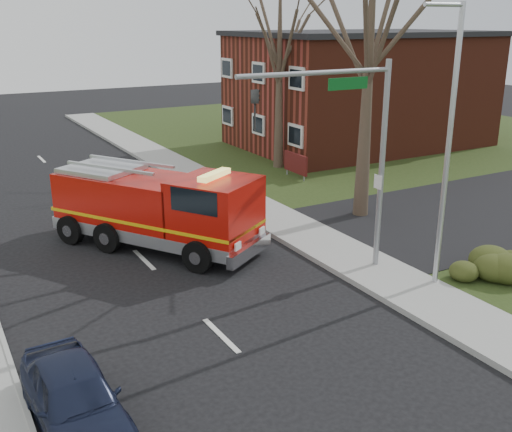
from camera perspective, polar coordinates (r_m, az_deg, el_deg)
ground at (r=16.10m, az=-3.34°, el=-11.31°), size 120.00×120.00×0.00m
sidewalk_right at (r=19.29m, az=13.49°, el=-6.33°), size 2.40×80.00×0.15m
brick_building at (r=39.82m, az=9.92°, el=11.81°), size 15.40×10.40×7.25m
health_center_sign at (r=30.92m, az=3.80°, el=5.01°), size 0.12×2.00×1.40m
hedge_corner at (r=20.42m, az=21.31°, el=-4.18°), size 2.80×2.00×0.90m
bare_tree_near at (r=24.29m, az=10.85°, el=16.71°), size 6.00×6.00×12.00m
bare_tree_far at (r=32.51m, az=2.27°, el=15.68°), size 5.25×5.25×10.50m
traffic_signal_mast at (r=18.37m, az=9.07°, el=7.90°), size 5.29×0.18×6.80m
streetlight_pole at (r=18.26m, az=17.77°, el=6.71°), size 1.48×0.16×8.40m
fire_engine at (r=21.79m, az=-9.27°, el=0.54°), size 6.29×7.86×3.09m
parked_car_maroon at (r=13.09m, az=-16.88°, el=-16.23°), size 1.75×4.10×1.38m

